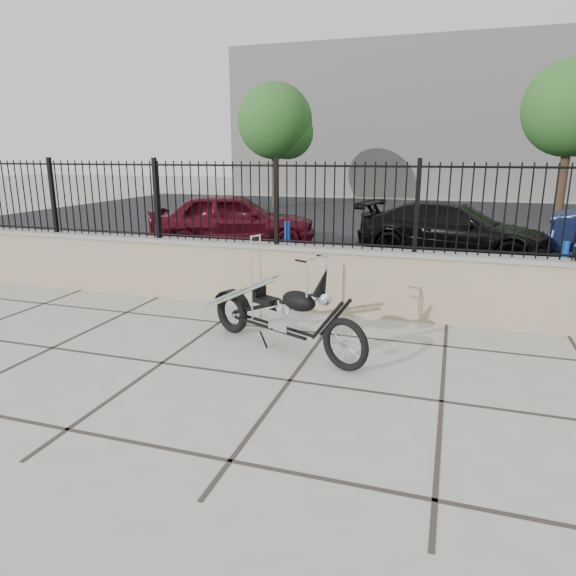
# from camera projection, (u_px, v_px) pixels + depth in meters

# --- Properties ---
(ground_plane) EXTENTS (90.00, 90.00, 0.00)m
(ground_plane) POSITION_uv_depth(u_px,v_px,m) (290.00, 381.00, 5.27)
(ground_plane) COLOR #99968E
(ground_plane) RESTS_ON ground
(parking_lot) EXTENTS (30.00, 30.00, 0.00)m
(parking_lot) POSITION_uv_depth(u_px,v_px,m) (405.00, 225.00, 16.79)
(parking_lot) COLOR black
(parking_lot) RESTS_ON ground
(retaining_wall) EXTENTS (14.00, 0.36, 0.96)m
(retaining_wall) POSITION_uv_depth(u_px,v_px,m) (342.00, 280.00, 7.45)
(retaining_wall) COLOR gray
(retaining_wall) RESTS_ON ground_plane
(iron_fence) EXTENTS (14.00, 0.08, 1.20)m
(iron_fence) POSITION_uv_depth(u_px,v_px,m) (344.00, 206.00, 7.18)
(iron_fence) COLOR black
(iron_fence) RESTS_ON retaining_wall
(background_building) EXTENTS (22.00, 6.00, 8.00)m
(background_building) POSITION_uv_depth(u_px,v_px,m) (433.00, 122.00, 28.67)
(background_building) COLOR beige
(background_building) RESTS_ON ground_plane
(chopper_motorcycle) EXTENTS (2.22, 1.30, 1.36)m
(chopper_motorcycle) POSITION_uv_depth(u_px,v_px,m) (280.00, 294.00, 5.97)
(chopper_motorcycle) COLOR black
(chopper_motorcycle) RESTS_ON ground_plane
(car_red) EXTENTS (4.35, 2.94, 1.37)m
(car_red) POSITION_uv_depth(u_px,v_px,m) (233.00, 220.00, 12.61)
(car_red) COLOR #450914
(car_red) RESTS_ON parking_lot
(car_black) EXTENTS (4.46, 2.49, 1.22)m
(car_black) POSITION_uv_depth(u_px,v_px,m) (453.00, 230.00, 11.49)
(car_black) COLOR black
(car_black) RESTS_ON parking_lot
(bollard_a) EXTENTS (0.12, 0.12, 0.95)m
(bollard_a) POSITION_uv_depth(u_px,v_px,m) (287.00, 245.00, 10.38)
(bollard_a) COLOR #0B5CA9
(bollard_a) RESTS_ON ground_plane
(bollard_b) EXTENTS (0.12, 0.12, 0.86)m
(bollard_b) POSITION_uv_depth(u_px,v_px,m) (563.00, 267.00, 8.56)
(bollard_b) COLOR #0D2BC4
(bollard_b) RESTS_ON ground_plane
(tree_left) EXTENTS (3.19, 3.19, 5.39)m
(tree_left) POSITION_uv_depth(u_px,v_px,m) (275.00, 117.00, 21.80)
(tree_left) COLOR #382619
(tree_left) RESTS_ON ground_plane
(tree_right) EXTENTS (3.38, 3.38, 5.70)m
(tree_right) POSITION_uv_depth(u_px,v_px,m) (573.00, 103.00, 18.01)
(tree_right) COLOR #382619
(tree_right) RESTS_ON ground_plane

